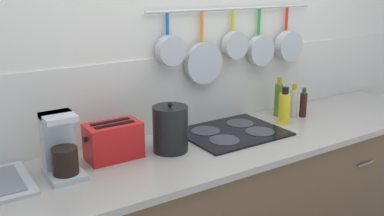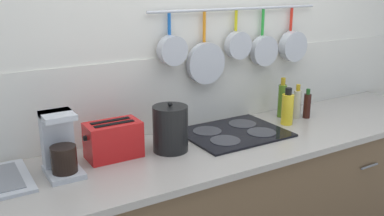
{
  "view_description": "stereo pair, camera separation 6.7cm",
  "coord_description": "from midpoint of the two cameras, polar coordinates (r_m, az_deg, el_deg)",
  "views": [
    {
      "loc": [
        -1.34,
        -1.7,
        1.77
      ],
      "look_at": [
        -0.23,
        0.0,
        1.16
      ],
      "focal_mm": 40.0,
      "sensor_mm": 36.0,
      "label": 1
    },
    {
      "loc": [
        -1.28,
        -1.74,
        1.77
      ],
      "look_at": [
        -0.23,
        0.0,
        1.16
      ],
      "focal_mm": 40.0,
      "sensor_mm": 36.0,
      "label": 2
    }
  ],
  "objects": [
    {
      "name": "wall_back",
      "position": [
        2.52,
        1.01,
        5.36
      ],
      "size": [
        7.2,
        0.15,
        2.6
      ],
      "color": "silver",
      "rests_on": "ground_plane"
    },
    {
      "name": "countertop",
      "position": [
        2.33,
        5.79,
        -4.98
      ],
      "size": [
        3.13,
        0.66,
        0.03
      ],
      "color": "#A59E93",
      "rests_on": "cabinet_base"
    },
    {
      "name": "coffee_maker",
      "position": [
        2.0,
        -16.27,
        -5.07
      ],
      "size": [
        0.15,
        0.21,
        0.28
      ],
      "color": "#B7BABF",
      "rests_on": "countertop"
    },
    {
      "name": "toaster",
      "position": [
        2.12,
        -9.56,
        -4.22
      ],
      "size": [
        0.28,
        0.15,
        0.18
      ],
      "color": "red",
      "rests_on": "countertop"
    },
    {
      "name": "kettle",
      "position": [
        2.16,
        -2.02,
        -2.77
      ],
      "size": [
        0.18,
        0.18,
        0.26
      ],
      "color": "black",
      "rests_on": "countertop"
    },
    {
      "name": "cooktop",
      "position": [
        2.45,
        6.44,
        -3.28
      ],
      "size": [
        0.56,
        0.44,
        0.01
      ],
      "color": "black",
      "rests_on": "countertop"
    },
    {
      "name": "bottle_olive_oil",
      "position": [
        2.64,
        13.32,
        -0.05
      ],
      "size": [
        0.07,
        0.07,
        0.23
      ],
      "color": "yellow",
      "rests_on": "countertop"
    },
    {
      "name": "bottle_vinegar",
      "position": [
        2.77,
        12.6,
        1.08
      ],
      "size": [
        0.05,
        0.05,
        0.25
      ],
      "color": "#4C721E",
      "rests_on": "countertop"
    },
    {
      "name": "bottle_dish_soap",
      "position": [
        2.77,
        14.51,
        0.59
      ],
      "size": [
        0.05,
        0.05,
        0.22
      ],
      "color": "#BFB799",
      "rests_on": "countertop"
    },
    {
      "name": "bottle_hot_sauce",
      "position": [
        2.79,
        15.76,
        0.36
      ],
      "size": [
        0.05,
        0.05,
        0.19
      ],
      "color": "#33140F",
      "rests_on": "countertop"
    }
  ]
}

